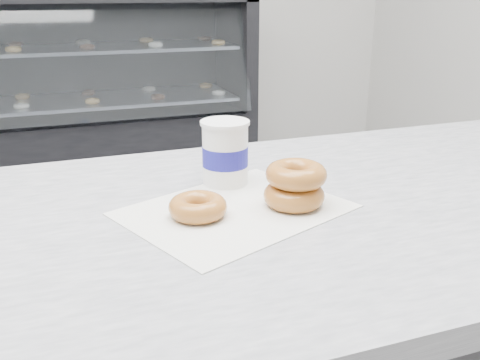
# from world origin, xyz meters

# --- Properties ---
(display_case) EXTENTS (2.40, 0.74, 1.25)m
(display_case) POSITION_xyz_m (0.00, 2.12, 0.49)
(display_case) COLOR black
(display_case) RESTS_ON ground
(wax_paper) EXTENTS (0.41, 0.37, 0.00)m
(wax_paper) POSITION_xyz_m (0.22, -0.60, 0.90)
(wax_paper) COLOR silver
(wax_paper) RESTS_ON counter
(donut_single) EXTENTS (0.12, 0.12, 0.03)m
(donut_single) POSITION_xyz_m (0.16, -0.60, 0.92)
(donut_single) COLOR #BB6833
(donut_single) RESTS_ON wax_paper
(donut_stack) EXTENTS (0.14, 0.14, 0.07)m
(donut_stack) POSITION_xyz_m (0.32, -0.61, 0.94)
(donut_stack) COLOR #BB6833
(donut_stack) RESTS_ON wax_paper
(coffee_cup) EXTENTS (0.10, 0.10, 0.12)m
(coffee_cup) POSITION_xyz_m (0.25, -0.47, 0.96)
(coffee_cup) COLOR white
(coffee_cup) RESTS_ON counter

